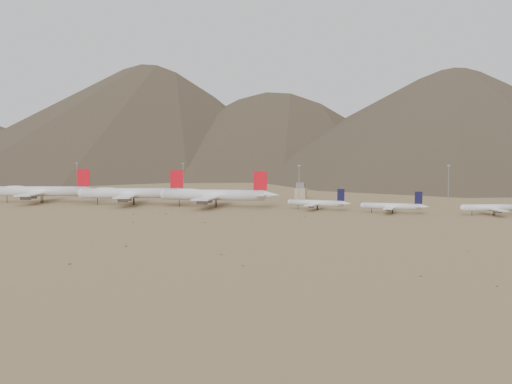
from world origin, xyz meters
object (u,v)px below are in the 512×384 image
(widebody_east, at_px, (214,195))
(narrowbody_b, at_px, (393,206))
(widebody_west, at_px, (40,191))
(widebody_centre, at_px, (132,193))
(narrowbody_a, at_px, (318,203))
(control_tower, at_px, (301,192))

(widebody_east, distance_m, narrowbody_b, 113.43)
(widebody_west, height_order, narrowbody_b, widebody_west)
(widebody_centre, relative_size, narrowbody_b, 1.92)
(widebody_centre, distance_m, narrowbody_b, 171.54)
(narrowbody_a, xyz_separation_m, control_tower, (-28.37, 83.29, 0.99))
(widebody_east, xyz_separation_m, narrowbody_a, (67.14, 0.40, -3.76))
(widebody_west, xyz_separation_m, widebody_east, (127.40, 1.44, -0.02))
(narrowbody_b, xyz_separation_m, control_tower, (-74.32, 91.46, 1.07))
(narrowbody_b, bearing_deg, widebody_west, -179.29)
(widebody_west, relative_size, narrowbody_a, 1.92)
(widebody_centre, height_order, narrowbody_b, widebody_centre)
(control_tower, bearing_deg, narrowbody_a, -71.19)
(narrowbody_a, bearing_deg, narrowbody_b, -3.91)
(widebody_centre, bearing_deg, narrowbody_a, -16.74)
(widebody_west, bearing_deg, narrowbody_a, -14.55)
(widebody_west, bearing_deg, control_tower, 12.04)
(control_tower, bearing_deg, widebody_east, -114.86)
(narrowbody_b, distance_m, control_tower, 117.86)
(widebody_east, distance_m, control_tower, 92.28)
(widebody_centre, xyz_separation_m, control_tower, (96.98, 83.25, -2.71))
(widebody_centre, relative_size, narrowbody_a, 1.89)
(widebody_east, bearing_deg, narrowbody_a, -5.07)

